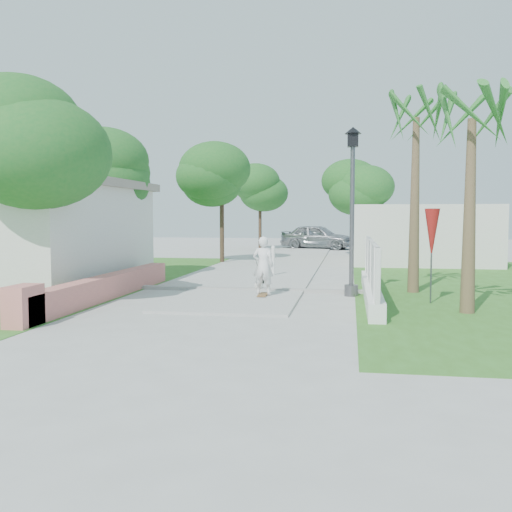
% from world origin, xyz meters
% --- Properties ---
extents(ground, '(90.00, 90.00, 0.00)m').
position_xyz_m(ground, '(0.00, 0.00, 0.00)').
color(ground, '#B7B7B2').
rests_on(ground, ground).
extents(path_strip, '(3.20, 36.00, 0.06)m').
position_xyz_m(path_strip, '(0.00, 20.00, 0.03)').
color(path_strip, '#B7B7B2').
rests_on(path_strip, ground).
extents(curb, '(6.50, 0.25, 0.10)m').
position_xyz_m(curb, '(0.00, 6.00, 0.05)').
color(curb, '#999993').
rests_on(curb, ground).
extents(grass_left, '(8.00, 20.00, 0.01)m').
position_xyz_m(grass_left, '(-7.00, 8.00, 0.01)').
color(grass_left, '#366921').
rests_on(grass_left, ground).
extents(grass_right, '(8.00, 20.00, 0.01)m').
position_xyz_m(grass_right, '(7.00, 8.00, 0.01)').
color(grass_right, '#366921').
rests_on(grass_right, ground).
extents(pink_wall, '(0.45, 8.20, 0.80)m').
position_xyz_m(pink_wall, '(-3.30, 3.55, 0.31)').
color(pink_wall, '#DB8070').
rests_on(pink_wall, ground).
extents(lattice_fence, '(0.35, 7.00, 1.50)m').
position_xyz_m(lattice_fence, '(3.40, 5.00, 0.54)').
color(lattice_fence, white).
rests_on(lattice_fence, ground).
extents(building_right, '(6.00, 8.00, 2.60)m').
position_xyz_m(building_right, '(6.00, 18.00, 1.30)').
color(building_right, silver).
rests_on(building_right, ground).
extents(street_lamp, '(0.44, 0.44, 4.44)m').
position_xyz_m(street_lamp, '(2.90, 5.50, 2.43)').
color(street_lamp, '#59595E').
rests_on(street_lamp, ground).
extents(bollard, '(0.14, 0.14, 1.09)m').
position_xyz_m(bollard, '(0.20, 10.00, 0.58)').
color(bollard, white).
rests_on(bollard, ground).
extents(patio_umbrella, '(0.36, 0.36, 2.30)m').
position_xyz_m(patio_umbrella, '(4.80, 4.50, 1.69)').
color(patio_umbrella, '#59595E').
rests_on(patio_umbrella, ground).
extents(tree_left_near, '(3.60, 3.60, 5.28)m').
position_xyz_m(tree_left_near, '(-4.48, 2.98, 3.82)').
color(tree_left_near, '#4C3826').
rests_on(tree_left_near, ground).
extents(tree_left_mid, '(3.20, 3.20, 4.85)m').
position_xyz_m(tree_left_mid, '(-5.48, 8.48, 3.50)').
color(tree_left_mid, '#4C3826').
rests_on(tree_left_mid, ground).
extents(tree_path_left, '(3.40, 3.40, 5.23)m').
position_xyz_m(tree_path_left, '(-2.98, 15.98, 3.82)').
color(tree_path_left, '#4C3826').
rests_on(tree_path_left, ground).
extents(tree_path_right, '(3.00, 3.00, 4.79)m').
position_xyz_m(tree_path_right, '(3.22, 19.98, 3.49)').
color(tree_path_right, '#4C3826').
rests_on(tree_path_right, ground).
extents(tree_path_far, '(3.20, 3.20, 5.17)m').
position_xyz_m(tree_path_far, '(-2.78, 25.98, 3.82)').
color(tree_path_far, '#4C3826').
rests_on(tree_path_far, ground).
extents(palm_far, '(1.80, 1.80, 5.30)m').
position_xyz_m(palm_far, '(4.60, 6.50, 4.48)').
color(palm_far, brown).
rests_on(palm_far, ground).
extents(palm_near, '(1.80, 1.80, 4.70)m').
position_xyz_m(palm_near, '(5.40, 3.20, 3.95)').
color(palm_near, brown).
rests_on(palm_near, ground).
extents(skateboarder, '(0.59, 1.76, 1.59)m').
position_xyz_m(skateboarder, '(0.58, 4.98, 0.79)').
color(skateboarder, brown).
rests_on(skateboarder, ground).
extents(dog, '(0.33, 0.50, 0.36)m').
position_xyz_m(dog, '(0.34, 6.02, 0.19)').
color(dog, white).
rests_on(dog, ground).
extents(parked_car, '(4.99, 2.99, 1.59)m').
position_xyz_m(parked_car, '(0.76, 27.19, 0.80)').
color(parked_car, '#AEB0B6').
rests_on(parked_car, ground).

